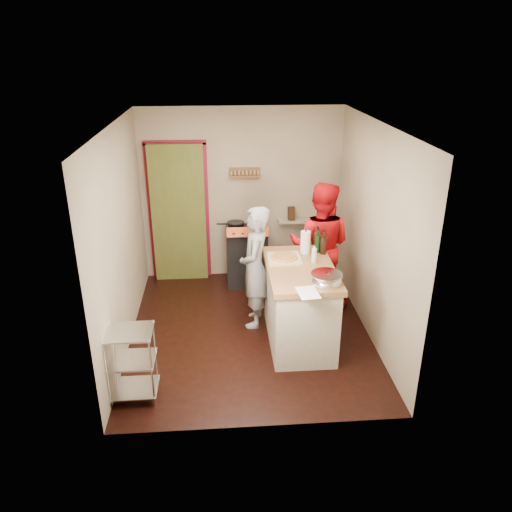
{
  "coord_description": "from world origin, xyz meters",
  "views": [
    {
      "loc": [
        -0.35,
        -5.52,
        3.42
      ],
      "look_at": [
        0.08,
        0.0,
        1.04
      ],
      "focal_mm": 35.0,
      "sensor_mm": 36.0,
      "label": 1
    }
  ],
  "objects_px": {
    "wire_shelving": "(132,361)",
    "person_stripe": "(255,267)",
    "stove": "(246,255)",
    "person_red": "(320,246)",
    "island": "(300,303)"
  },
  "relations": [
    {
      "from": "stove",
      "to": "wire_shelving",
      "type": "bearing_deg",
      "value": -116.85
    },
    {
      "from": "stove",
      "to": "island",
      "type": "bearing_deg",
      "value": -72.31
    },
    {
      "from": "stove",
      "to": "person_red",
      "type": "height_order",
      "value": "person_red"
    },
    {
      "from": "stove",
      "to": "person_red",
      "type": "xyz_separation_m",
      "value": [
        0.95,
        -0.77,
        0.43
      ]
    },
    {
      "from": "wire_shelving",
      "to": "person_stripe",
      "type": "height_order",
      "value": "person_stripe"
    },
    {
      "from": "wire_shelving",
      "to": "island",
      "type": "distance_m",
      "value": 2.09
    },
    {
      "from": "person_red",
      "to": "island",
      "type": "bearing_deg",
      "value": 84.93
    },
    {
      "from": "person_stripe",
      "to": "island",
      "type": "bearing_deg",
      "value": 55.69
    },
    {
      "from": "wire_shelving",
      "to": "person_red",
      "type": "height_order",
      "value": "person_red"
    },
    {
      "from": "stove",
      "to": "island",
      "type": "height_order",
      "value": "island"
    },
    {
      "from": "wire_shelving",
      "to": "island",
      "type": "height_order",
      "value": "island"
    },
    {
      "from": "island",
      "to": "person_red",
      "type": "xyz_separation_m",
      "value": [
        0.41,
        0.93,
        0.36
      ]
    },
    {
      "from": "stove",
      "to": "person_stripe",
      "type": "height_order",
      "value": "person_stripe"
    },
    {
      "from": "person_stripe",
      "to": "person_red",
      "type": "distance_m",
      "value": 1.02
    },
    {
      "from": "wire_shelving",
      "to": "person_stripe",
      "type": "distance_m",
      "value": 1.99
    }
  ]
}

